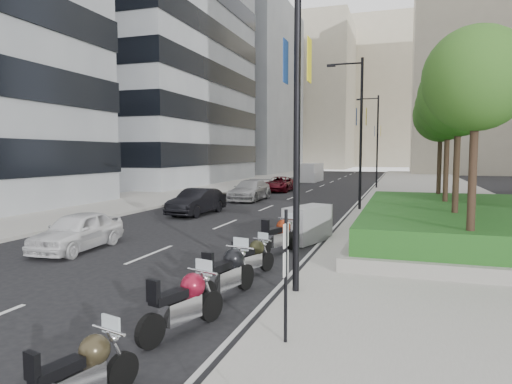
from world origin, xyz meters
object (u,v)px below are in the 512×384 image
at_px(lamp_post_1, 358,126).
at_px(car_a, 77,231).
at_px(motorcycle_0, 82,373).
at_px(car_b, 197,202).
at_px(parking_sign, 286,269).
at_px(motorcycle_6, 307,220).
at_px(lamp_post_0, 291,85).
at_px(motorcycle_3, 252,257).
at_px(delivery_van, 310,173).
at_px(motorcycle_2, 228,273).
at_px(lamp_post_2, 376,137).
at_px(car_c, 250,190).
at_px(motorcycle_5, 308,224).
at_px(motorcycle_4, 279,236).
at_px(car_d, 279,184).
at_px(motorcycle_1, 184,302).

xyz_separation_m(lamp_post_1, car_a, (-8.48, -14.17, -4.38)).
height_order(motorcycle_0, car_b, car_b).
xyz_separation_m(parking_sign, motorcycle_0, (-2.13, -2.69, -0.93)).
bearing_deg(motorcycle_0, motorcycle_6, 14.54).
xyz_separation_m(lamp_post_0, parking_sign, (0.66, -3.00, -3.61)).
height_order(parking_sign, motorcycle_0, parking_sign).
height_order(lamp_post_0, motorcycle_3, lamp_post_0).
xyz_separation_m(motorcycle_3, delivery_van, (-6.79, 43.25, 0.52)).
bearing_deg(parking_sign, motorcycle_2, 130.27).
relative_size(lamp_post_2, car_c, 1.74).
relative_size(lamp_post_0, motorcycle_5, 3.59).
relative_size(lamp_post_1, car_a, 2.23).
distance_m(lamp_post_0, car_c, 23.14).
bearing_deg(car_a, car_c, 86.01).
xyz_separation_m(lamp_post_1, lamp_post_2, (0.00, 18.00, 0.00)).
distance_m(motorcycle_2, car_a, 7.91).
bearing_deg(car_b, motorcycle_4, -44.90).
bearing_deg(motorcycle_3, parking_sign, -133.31).
bearing_deg(motorcycle_2, parking_sign, -127.56).
bearing_deg(lamp_post_2, car_a, -104.77).
distance_m(car_b, car_d, 16.60).
bearing_deg(motorcycle_2, motorcycle_3, 14.71).
height_order(parking_sign, motorcycle_6, parking_sign).
distance_m(motorcycle_1, delivery_van, 48.07).
distance_m(lamp_post_0, car_a, 9.95).
xyz_separation_m(car_a, delivery_van, (0.24, 41.90, 0.36)).
bearing_deg(car_c, parking_sign, -68.87).
height_order(motorcycle_6, car_a, car_a).
bearing_deg(car_d, motorcycle_5, -70.45).
height_order(motorcycle_2, motorcycle_5, motorcycle_5).
bearing_deg(lamp_post_1, car_d, 123.09).
height_order(motorcycle_2, motorcycle_3, motorcycle_2).
bearing_deg(motorcycle_1, motorcycle_6, 17.10).
height_order(lamp_post_0, motorcycle_0, lamp_post_0).
bearing_deg(motorcycle_6, motorcycle_5, -150.33).
distance_m(motorcycle_4, delivery_van, 40.79).
distance_m(motorcycle_3, car_a, 7.16).
bearing_deg(motorcycle_2, motorcycle_0, -169.14).
relative_size(lamp_post_0, car_b, 2.02).
relative_size(motorcycle_2, car_a, 0.58).
relative_size(lamp_post_0, motorcycle_1, 4.08).
distance_m(parking_sign, motorcycle_2, 3.22).
xyz_separation_m(motorcycle_4, car_a, (-7.02, -1.69, 0.06)).
bearing_deg(parking_sign, motorcycle_6, 99.64).
relative_size(car_c, car_d, 1.06).
height_order(motorcycle_3, car_a, car_a).
relative_size(motorcycle_2, motorcycle_3, 1.22).
bearing_deg(motorcycle_0, motorcycle_4, 14.83).
bearing_deg(delivery_van, car_b, -87.63).
bearing_deg(motorcycle_3, lamp_post_1, 16.16).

